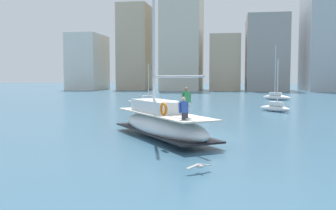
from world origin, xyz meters
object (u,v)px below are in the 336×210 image
object	(u,v)px
moored_cutter_left	(277,96)
seagull	(199,166)
main_sailboat	(162,123)
moored_catamaran	(275,107)
moored_sloop_far	(147,100)

from	to	relation	value
moored_cutter_left	seagull	xyz separation A→B (m)	(-8.06, -46.63, -0.29)
main_sailboat	seagull	distance (m)	8.31
moored_catamaran	moored_cutter_left	distance (m)	20.44
moored_sloop_far	moored_cutter_left	bearing A→B (deg)	26.43
main_sailboat	moored_catamaran	bearing A→B (deg)	65.48
moored_cutter_left	moored_sloop_far	bearing A→B (deg)	-153.57
moored_sloop_far	main_sailboat	bearing A→B (deg)	-75.67
main_sailboat	moored_sloop_far	world-z (taller)	main_sailboat
moored_cutter_left	seagull	distance (m)	47.32
moored_sloop_far	moored_catamaran	world-z (taller)	moored_catamaran
main_sailboat	moored_cutter_left	size ratio (longest dim) A/B	1.49
moored_sloop_far	moored_cutter_left	distance (m)	20.64
main_sailboat	moored_cutter_left	xyz separation A→B (m)	(10.91, 38.85, -0.34)
main_sailboat	seagull	bearing A→B (deg)	-69.87
main_sailboat	moored_cutter_left	distance (m)	40.35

